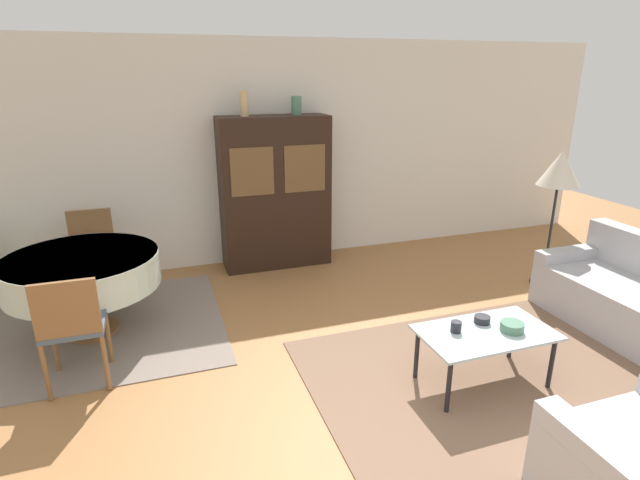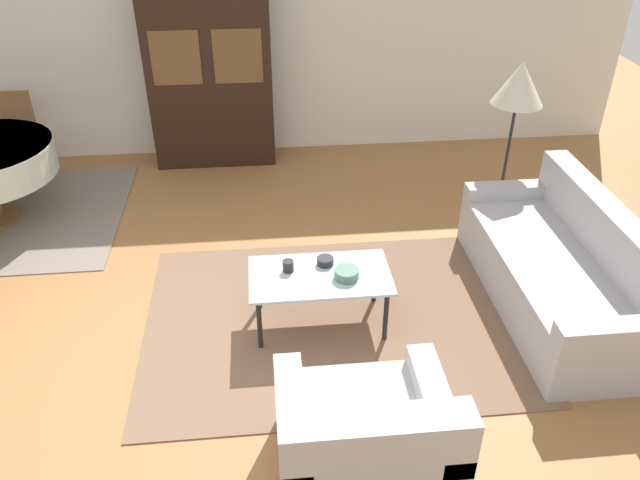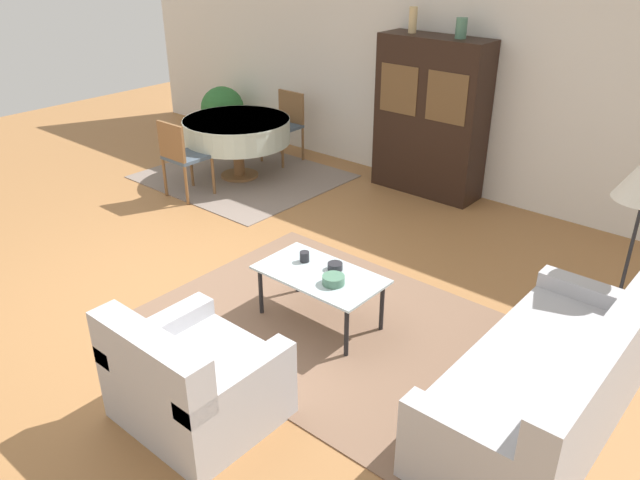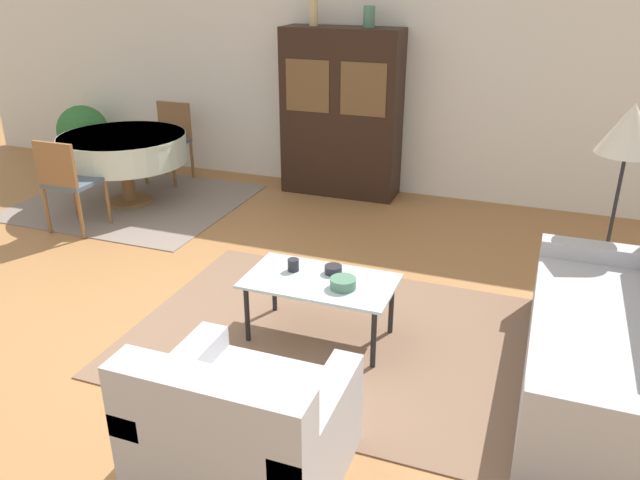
% 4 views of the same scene
% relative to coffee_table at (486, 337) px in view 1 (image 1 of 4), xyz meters
% --- Properties ---
extents(ground_plane, '(14.00, 14.00, 0.00)m').
position_rel_coffee_table_xyz_m(ground_plane, '(-1.17, -0.34, -0.41)').
color(ground_plane, '#9E6B3D').
extents(wall_back, '(10.00, 0.06, 2.70)m').
position_rel_coffee_table_xyz_m(wall_back, '(-1.17, 3.29, 0.94)').
color(wall_back, silver).
rests_on(wall_back, ground_plane).
extents(area_rug, '(2.84, 2.09, 0.01)m').
position_rel_coffee_table_xyz_m(area_rug, '(0.11, 0.03, -0.41)').
color(area_rug, brown).
rests_on(area_rug, ground_plane).
extents(dining_rug, '(2.31, 2.03, 0.01)m').
position_rel_coffee_table_xyz_m(dining_rug, '(-2.92, 1.88, -0.41)').
color(dining_rug, gray).
rests_on(dining_rug, ground_plane).
extents(coffee_table, '(1.02, 0.57, 0.45)m').
position_rel_coffee_table_xyz_m(coffee_table, '(0.00, 0.00, 0.00)').
color(coffee_table, black).
rests_on(coffee_table, area_rug).
extents(display_cabinet, '(1.30, 0.46, 1.83)m').
position_rel_coffee_table_xyz_m(display_cabinet, '(-0.87, 3.01, 0.51)').
color(display_cabinet, black).
rests_on(display_cabinet, ground_plane).
extents(dining_table, '(1.34, 1.34, 0.76)m').
position_rel_coffee_table_xyz_m(dining_table, '(-2.95, 1.85, 0.21)').
color(dining_table, brown).
rests_on(dining_table, dining_rug).
extents(dining_chair_near, '(0.44, 0.44, 0.92)m').
position_rel_coffee_table_xyz_m(dining_chair_near, '(-2.95, 0.97, 0.13)').
color(dining_chair_near, brown).
rests_on(dining_chair_near, dining_rug).
extents(dining_chair_far, '(0.44, 0.44, 0.92)m').
position_rel_coffee_table_xyz_m(dining_chair_far, '(-2.95, 2.74, 0.13)').
color(dining_chair_far, brown).
rests_on(dining_chair_far, dining_rug).
extents(floor_lamp, '(0.45, 0.45, 1.52)m').
position_rel_coffee_table_xyz_m(floor_lamp, '(1.86, 1.41, 0.88)').
color(floor_lamp, black).
rests_on(floor_lamp, ground_plane).
extents(cup, '(0.08, 0.08, 0.09)m').
position_rel_coffee_table_xyz_m(cup, '(-0.22, 0.07, 0.09)').
color(cup, '#232328').
rests_on(cup, coffee_table).
extents(bowl, '(0.17, 0.17, 0.07)m').
position_rel_coffee_table_xyz_m(bowl, '(0.18, -0.06, 0.08)').
color(bowl, '#4C7A60').
rests_on(bowl, coffee_table).
extents(bowl_small, '(0.12, 0.12, 0.06)m').
position_rel_coffee_table_xyz_m(bowl_small, '(0.05, 0.13, 0.07)').
color(bowl_small, '#232328').
rests_on(bowl_small, coffee_table).
extents(vase_tall, '(0.09, 0.09, 0.28)m').
position_rel_coffee_table_xyz_m(vase_tall, '(-1.20, 3.02, 1.56)').
color(vase_tall, tan).
rests_on(vase_tall, display_cabinet).
extents(vase_short, '(0.12, 0.12, 0.21)m').
position_rel_coffee_table_xyz_m(vase_short, '(-0.59, 3.02, 1.53)').
color(vase_short, '#4C7A60').
rests_on(vase_short, display_cabinet).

